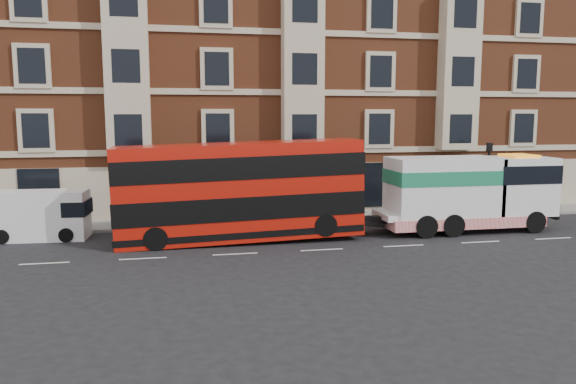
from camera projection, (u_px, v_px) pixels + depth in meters
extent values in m
plane|color=black|center=(322.00, 250.00, 25.80)|extent=(120.00, 120.00, 0.00)
cube|color=slate|center=(289.00, 219.00, 33.07)|extent=(90.00, 3.00, 0.15)
cube|color=brown|center=(275.00, 74.00, 39.23)|extent=(45.00, 12.00, 18.00)
cylinder|color=black|center=(186.00, 190.00, 30.35)|extent=(0.14, 0.14, 4.00)
cube|color=black|center=(185.00, 151.00, 30.06)|extent=(0.35, 0.15, 0.50)
cylinder|color=black|center=(488.00, 182.00, 33.89)|extent=(0.14, 0.14, 4.00)
cube|color=black|center=(489.00, 147.00, 33.60)|extent=(0.35, 0.15, 0.50)
cube|color=#AF1409|center=(240.00, 191.00, 27.33)|extent=(11.85, 2.64, 4.65)
cube|color=black|center=(240.00, 205.00, 27.42)|extent=(11.89, 2.70, 1.11)
cube|color=black|center=(239.00, 166.00, 27.16)|extent=(11.89, 2.70, 1.06)
cylinder|color=black|center=(156.00, 239.00, 25.64)|extent=(1.10, 0.34, 1.10)
cylinder|color=black|center=(157.00, 228.00, 27.96)|extent=(1.10, 0.34, 1.10)
cylinder|color=black|center=(325.00, 225.00, 27.18)|extent=(1.10, 0.34, 1.10)
cylinder|color=black|center=(314.00, 216.00, 29.50)|extent=(1.10, 0.34, 1.10)
cube|color=white|center=(464.00, 212.00, 29.90)|extent=(9.52, 2.43, 0.32)
cube|color=white|center=(517.00, 185.00, 30.31)|extent=(3.39, 2.64, 3.07)
cube|color=white|center=(443.00, 186.00, 29.45)|extent=(5.71, 2.64, 3.07)
cube|color=#1A7852|center=(444.00, 176.00, 29.38)|extent=(5.77, 2.68, 0.74)
cube|color=red|center=(460.00, 219.00, 29.90)|extent=(8.46, 2.70, 0.58)
cylinder|color=black|center=(534.00, 222.00, 29.46)|extent=(1.16, 0.37, 1.16)
cylinder|color=black|center=(508.00, 214.00, 31.78)|extent=(1.16, 0.37, 1.16)
cylinder|color=black|center=(453.00, 225.00, 28.54)|extent=(1.16, 0.42, 1.16)
cylinder|color=black|center=(432.00, 217.00, 30.86)|extent=(1.16, 0.42, 1.16)
cylinder|color=black|center=(426.00, 226.00, 28.25)|extent=(1.16, 0.42, 1.16)
cylinder|color=black|center=(406.00, 218.00, 30.57)|extent=(1.16, 0.42, 1.16)
cube|color=silver|center=(39.00, 215.00, 27.88)|extent=(4.77, 2.19, 2.42)
cylinder|color=black|center=(2.00, 237.00, 26.94)|extent=(0.72, 0.28, 0.71)
cylinder|color=black|center=(15.00, 229.00, 28.68)|extent=(0.72, 0.28, 0.71)
cylinder|color=black|center=(66.00, 235.00, 27.32)|extent=(0.72, 0.28, 0.71)
cylinder|color=black|center=(75.00, 228.00, 29.06)|extent=(0.72, 0.28, 0.71)
imported|color=#1E1932|center=(173.00, 208.00, 31.96)|extent=(0.61, 0.45, 1.52)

